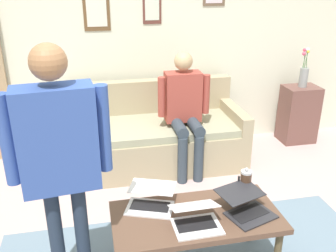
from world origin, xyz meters
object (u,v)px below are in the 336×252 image
Objects in this scene: laptop_right at (151,200)px; person_seated at (185,106)px; french_press at (245,183)px; coffee_table at (196,221)px; laptop_center at (247,207)px; flower_vase at (304,74)px; couch at (156,137)px; side_shelf at (298,114)px; laptop_left at (196,219)px; person_standing at (59,152)px.

person_seated reaches higher than laptop_right.
person_seated is at bearing -84.68° from french_press.
coffee_table is 0.36m from laptop_center.
coffee_table is 2.69× the size of laptop_center.
french_press reaches higher than laptop_right.
laptop_center is 0.91× the size of flower_vase.
flower_vase is (-2.18, -1.76, 0.36)m from laptop_right.
side_shelf is (-1.86, -0.21, 0.05)m from couch.
coffee_table is 0.35m from laptop_right.
side_shelf reaches higher than laptop_center.
side_shelf is 0.52m from flower_vase.
laptop_left is at bearing 46.68° from flower_vase.
coffee_table is at bearing 45.65° from flower_vase.
laptop_right is 1.46m from person_seated.
laptop_left is at bearing 72.73° from coffee_table.
french_press is at bearing 178.66° from laptop_right.
laptop_center is at bearing 52.09° from flower_vase.
laptop_left is 0.73× the size of laptop_center.
person_standing is (0.84, 0.09, 0.66)m from coffee_table.
flower_vase is (-1.92, -2.04, 0.36)m from laptop_left.
laptop_right is 0.83m from person_standing.
side_shelf is (-1.47, -1.78, -0.22)m from french_press.
side_shelf reaches higher than coffee_table.
french_press is 0.14× the size of person_standing.
laptop_left is 1.32× the size of french_press.
person_standing is (0.81, -0.01, 0.57)m from laptop_left.
laptop_center is 1.55m from person_seated.
french_press is at bearing 95.32° from person_seated.
flower_vase reaches higher than side_shelf.
french_press is 1.38m from person_standing.
person_seated reaches higher than laptop_center.
french_press is (-0.70, 0.02, 0.06)m from laptop_right.
couch is 4.55× the size of laptop_right.
laptop_right is 2.82m from flower_vase.
laptop_left is 2.80m from side_shelf.
laptop_center is at bearing 92.06° from person_seated.
couch is 1.96m from flower_vase.
coffee_table is at bearing -7.84° from laptop_center.
french_press is at bearing 104.04° from couch.
person_standing reaches higher than laptop_center.
laptop_center is 0.22m from french_press.
person_standing is 1.33× the size of person_seated.
coffee_table is 3.68× the size of laptop_left.
laptop_center is 2.53m from flower_vase.
coffee_table is 2.79× the size of laptop_right.
couch reaches higher than laptop_center.
person_standing is (0.55, 0.26, 0.57)m from laptop_right.
couch is 0.55m from person_seated.
laptop_center is 1.32m from person_standing.
laptop_left is 0.99m from person_standing.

